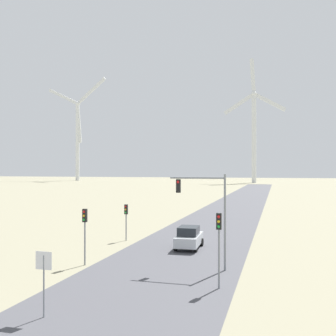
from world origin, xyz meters
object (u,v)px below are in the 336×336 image
object	(u,v)px
traffic_light_post_mid_left	(126,214)
traffic_light_mast_overhead	(206,203)
stop_sign_near	(44,271)
car_approaching	(189,237)
wind_turbine_far_left	(78,132)
traffic_light_post_near_right	(219,233)
traffic_light_post_near_left	(85,224)
wind_turbine_left	(254,128)

from	to	relation	value
traffic_light_post_mid_left	traffic_light_mast_overhead	xyz separation A→B (m)	(8.89, -8.21, 1.92)
stop_sign_near	traffic_light_mast_overhead	size ratio (longest dim) A/B	0.47
traffic_light_post_mid_left	car_approaching	bearing A→B (deg)	-17.23
wind_turbine_far_left	car_approaching	bearing A→B (deg)	-58.90
traffic_light_post_mid_left	car_approaching	xyz separation A→B (m)	(6.34, -1.97, -1.53)
stop_sign_near	traffic_light_mast_overhead	xyz separation A→B (m)	(5.46, 10.20, 2.32)
traffic_light_post_near_right	traffic_light_post_mid_left	size ratio (longest dim) A/B	1.25
traffic_light_post_mid_left	traffic_light_post_near_right	bearing A→B (deg)	-49.71
traffic_light_mast_overhead	wind_turbine_far_left	size ratio (longest dim) A/B	0.11
traffic_light_post_mid_left	traffic_light_post_near_left	bearing A→B (deg)	-85.70
traffic_light_post_near_left	traffic_light_mast_overhead	world-z (taller)	traffic_light_mast_overhead
traffic_light_post_mid_left	car_approaching	size ratio (longest dim) A/B	0.80
car_approaching	wind_turbine_left	xyz separation A→B (m)	(-3.77, 162.01, 25.52)
stop_sign_near	traffic_light_post_near_right	bearing A→B (deg)	42.43
traffic_light_post_near_left	car_approaching	world-z (taller)	traffic_light_post_near_left
traffic_light_post_near_right	car_approaching	size ratio (longest dim) A/B	0.99
traffic_light_post_mid_left	car_approaching	world-z (taller)	traffic_light_post_mid_left
traffic_light_post_near_right	car_approaching	world-z (taller)	traffic_light_post_near_right
traffic_light_post_near_right	traffic_light_post_mid_left	distance (m)	15.92
traffic_light_post_near_left	wind_turbine_far_left	bearing A→B (deg)	118.70
stop_sign_near	wind_turbine_left	size ratio (longest dim) A/B	0.05
traffic_light_post_mid_left	traffic_light_mast_overhead	distance (m)	12.25
wind_turbine_left	traffic_light_post_mid_left	bearing A→B (deg)	-90.92
stop_sign_near	traffic_light_post_near_left	size ratio (longest dim) A/B	0.76
traffic_light_post_near_left	traffic_light_post_mid_left	world-z (taller)	traffic_light_post_near_left
traffic_light_post_mid_left	wind_turbine_far_left	xyz separation A→B (m)	(-98.48, 171.79, 25.79)
traffic_light_post_near_right	traffic_light_mast_overhead	bearing A→B (deg)	109.64
traffic_light_post_near_left	traffic_light_post_mid_left	xyz separation A→B (m)	(-0.71, 9.37, -0.38)
traffic_light_post_near_right	traffic_light_post_mid_left	world-z (taller)	traffic_light_post_near_right
traffic_light_post_mid_left	wind_turbine_left	xyz separation A→B (m)	(2.57, 160.05, 23.99)
traffic_light_post_near_right	traffic_light_post_mid_left	bearing A→B (deg)	130.29
stop_sign_near	traffic_light_post_mid_left	bearing A→B (deg)	100.54
wind_turbine_far_left	wind_turbine_left	world-z (taller)	wind_turbine_left
wind_turbine_far_left	stop_sign_near	bearing A→B (deg)	-61.82
traffic_light_post_mid_left	stop_sign_near	bearing A→B (deg)	-79.46
traffic_light_post_near_left	traffic_light_post_mid_left	size ratio (longest dim) A/B	1.16
stop_sign_near	traffic_light_mast_overhead	world-z (taller)	traffic_light_mast_overhead
traffic_light_mast_overhead	stop_sign_near	bearing A→B (deg)	-118.19
traffic_light_post_near_right	car_approaching	bearing A→B (deg)	111.21
traffic_light_post_near_right	wind_turbine_left	xyz separation A→B (m)	(-7.72, 172.18, 23.40)
traffic_light_post_near_left	wind_turbine_far_left	size ratio (longest dim) A/B	0.07
wind_turbine_left	traffic_light_post_near_left	bearing A→B (deg)	-90.63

